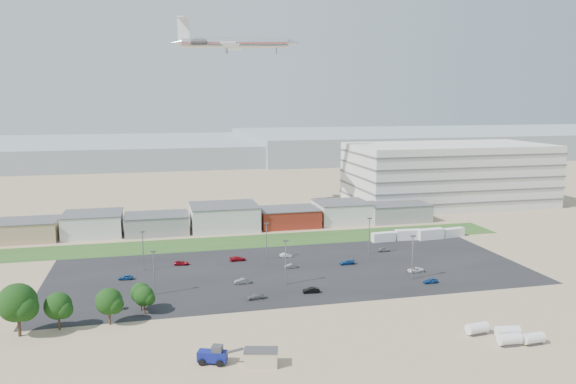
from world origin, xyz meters
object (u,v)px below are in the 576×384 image
object	(u,v)px
telehandler	(212,354)
parked_car_10	(118,307)
airliner	(235,43)
parked_car_12	(347,262)
box_trailer_a	(383,237)
parked_car_3	(255,297)
parked_car_8	(384,249)
parked_car_0	(415,270)
parked_car_5	(126,277)
tree_far_left	(18,307)
parked_car_4	(242,281)
parked_car_6	(238,259)
parked_car_9	(182,263)
parked_car_11	(286,255)
parked_car_7	(291,266)
storage_tank_nw	(477,328)
portable_shed	(261,358)
parked_car_2	(431,281)
parked_car_13	(311,290)

from	to	relation	value
telehandler	parked_car_10	xyz separation A→B (m)	(-16.66, 28.82, -1.05)
airliner	parked_car_12	distance (m)	100.91
telehandler	box_trailer_a	size ratio (longest dim) A/B	1.04
parked_car_3	parked_car_8	xyz separation A→B (m)	(42.79, 29.83, 0.02)
parked_car_0	parked_car_5	world-z (taller)	parked_car_5
tree_far_left	parked_car_4	world-z (taller)	tree_far_left
parked_car_6	parked_car_9	bearing A→B (deg)	89.11
parked_car_11	parked_car_5	bearing A→B (deg)	105.17
parked_car_3	parked_car_5	xyz separation A→B (m)	(-28.05, 20.52, 0.03)
parked_car_8	parked_car_11	distance (m)	28.69
box_trailer_a	parked_car_11	xyz separation A→B (m)	(-33.11, -10.01, -0.82)
telehandler	parked_car_11	xyz separation A→B (m)	(26.27, 58.79, -1.04)
parked_car_0	parked_car_4	bearing A→B (deg)	-89.98
telehandler	parked_car_4	xyz separation A→B (m)	(11.04, 39.14, -0.97)
parked_car_5	parked_car_7	size ratio (longest dim) A/B	1.05
parked_car_9	parked_car_10	distance (m)	32.47
parked_car_7	storage_tank_nw	bearing A→B (deg)	25.59
parked_car_6	parked_car_7	size ratio (longest dim) A/B	1.29
portable_shed	parked_car_10	xyz separation A→B (m)	(-24.31, 31.48, -0.86)
parked_car_12	parked_car_8	bearing A→B (deg)	124.59
box_trailer_a	parked_car_12	size ratio (longest dim) A/B	1.82
portable_shed	parked_car_11	size ratio (longest dim) A/B	1.63
telehandler	parked_car_2	size ratio (longest dim) A/B	2.17
parked_car_6	box_trailer_a	bearing A→B (deg)	-79.62
portable_shed	parked_car_12	xyz separation A→B (m)	(32.68, 50.89, -0.81)
parked_car_10	parked_car_13	distance (m)	41.81
parked_car_11	parked_car_12	distance (m)	17.58
tree_far_left	parked_car_10	size ratio (longest dim) A/B	3.03
telehandler	parked_car_10	distance (m)	33.30
telehandler	parked_car_3	xyz separation A→B (m)	(12.16, 28.09, -1.03)
parked_car_10	parked_car_9	bearing A→B (deg)	-31.20
box_trailer_a	parked_car_5	xyz separation A→B (m)	(-75.28, -20.19, -0.79)
portable_shed	parked_car_6	size ratio (longest dim) A/B	1.29
parked_car_7	parked_car_9	size ratio (longest dim) A/B	0.85
airliner	parked_car_8	distance (m)	97.59
parked_car_0	parked_car_2	bearing A→B (deg)	-1.08
parked_car_9	storage_tank_nw	bearing A→B (deg)	-130.94
tree_far_left	parked_car_8	world-z (taller)	tree_far_left
parked_car_0	parked_car_8	xyz separation A→B (m)	(0.01, 20.03, 0.01)
storage_tank_nw	telehandler	bearing A→B (deg)	-179.76
portable_shed	parked_car_8	bearing A→B (deg)	65.77
parked_car_0	parked_car_2	size ratio (longest dim) A/B	1.18
parked_car_5	parked_car_6	bearing A→B (deg)	115.56
parked_car_12	parked_car_0	bearing A→B (deg)	55.76
parked_car_12	parked_car_6	bearing A→B (deg)	-108.91
parked_car_6	parked_car_9	distance (m)	14.92
portable_shed	parked_car_9	bearing A→B (deg)	112.94
airliner	parked_car_7	world-z (taller)	airliner
tree_far_left	parked_car_3	bearing A→B (deg)	11.21
parked_car_7	parked_car_10	size ratio (longest dim) A/B	0.89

